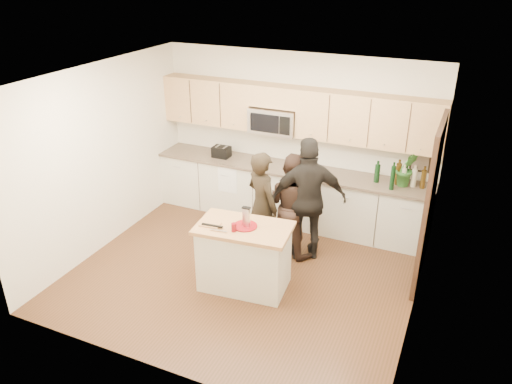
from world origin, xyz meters
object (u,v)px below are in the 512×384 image
at_px(island, 244,256).
at_px(toaster, 221,152).
at_px(woman_center, 292,204).
at_px(woman_left, 262,205).
at_px(woman_right, 308,200).

distance_m(island, toaster, 2.43).
distance_m(toaster, woman_center, 1.84).
xyz_separation_m(island, woman_left, (-0.10, 0.82, 0.34)).
relative_size(island, woman_right, 0.69).
height_order(island, woman_center, woman_center).
height_order(island, woman_left, woman_left).
relative_size(island, toaster, 4.44).
xyz_separation_m(island, toaster, (-1.33, 1.96, 0.58)).
relative_size(island, woman_center, 0.82).
bearing_deg(woman_right, woman_left, -6.51).
bearing_deg(island, toaster, 118.66).
bearing_deg(woman_center, toaster, -11.94).
relative_size(woman_left, woman_right, 0.88).
bearing_deg(woman_center, woman_left, 51.53).
xyz_separation_m(woman_left, woman_center, (0.36, 0.25, -0.03)).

